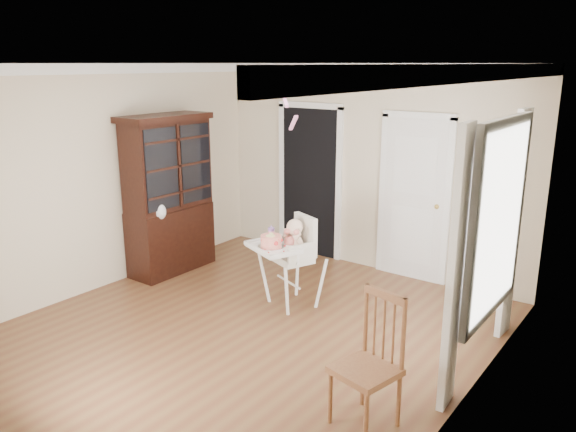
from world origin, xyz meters
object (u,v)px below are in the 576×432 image
Objects in this scene: sippy_cup at (271,233)px; dining_chair at (369,365)px; cake at (271,241)px; high_chair at (292,250)px; china_cabinet at (169,195)px.

dining_chair reaches higher than sippy_cup.
sippy_cup is (-0.16, 0.21, 0.01)m from cake.
high_chair reaches higher than cake.
dining_chair reaches higher than high_chair.
cake is (-0.11, -0.24, 0.15)m from high_chair.
sippy_cup is at bearing 158.41° from dining_chair.
cake is 0.26m from sippy_cup.
cake is at bearing 160.44° from dining_chair.
china_cabinet reaches higher than sippy_cup.
cake is 1.61× the size of sippy_cup.
sippy_cup is (-0.27, -0.03, 0.16)m from high_chair.
dining_chair is at bearing -20.46° from china_cabinet.
cake is 2.25m from dining_chair.
sippy_cup is 0.18× the size of dining_chair.
china_cabinet is (-1.86, 0.20, 0.23)m from cake.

